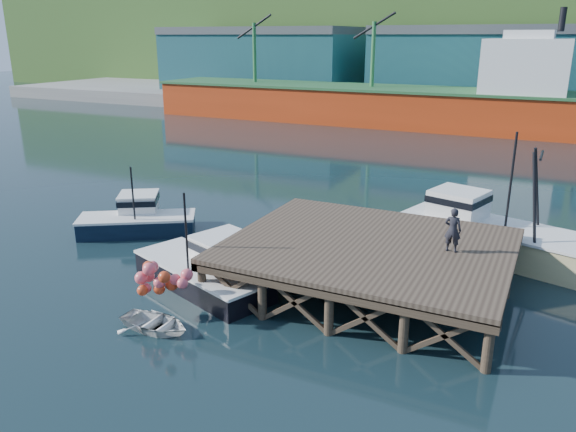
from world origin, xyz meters
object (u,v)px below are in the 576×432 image
Objects in this scene: trawler at (491,230)px; dockworker at (453,230)px; boat_navy at (138,219)px; boat_black at (208,268)px; dinghy at (155,323)px.

dockworker is at bearing -83.18° from trawler.
boat_black reaches higher than boat_navy.
boat_navy is 8.77m from boat_black.
dinghy is 1.53× the size of dockworker.
dockworker is (17.66, -0.83, 2.27)m from boat_navy.
boat_black is 14.50m from trawler.
dinghy is 12.65m from dockworker.
trawler is at bearing -35.81° from dinghy.
boat_navy is 2.30× the size of dinghy.
trawler is 6.32m from dockworker.
dinghy is (0.49, -4.40, -0.53)m from boat_black.
trawler is at bearing -16.82° from boat_navy.
boat_navy is 3.52× the size of dockworker.
dockworker is at bearing 39.50° from boat_black.
boat_navy reaches higher than dockworker.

